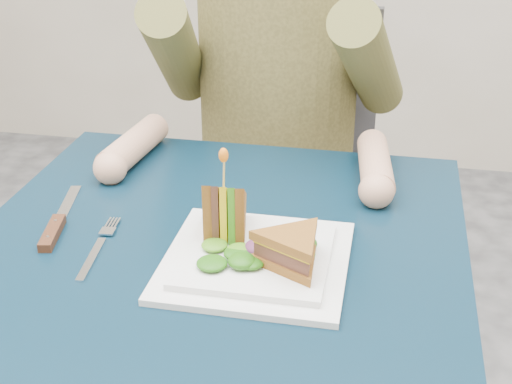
% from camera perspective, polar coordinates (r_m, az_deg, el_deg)
% --- Properties ---
extents(table, '(0.75, 0.75, 0.73)m').
position_cam_1_polar(table, '(1.13, -3.10, -7.28)').
color(table, black).
rests_on(table, ground).
extents(chair, '(0.42, 0.40, 0.93)m').
position_cam_1_polar(chair, '(1.74, 2.17, 1.41)').
color(chair, '#47474C').
rests_on(chair, ground).
extents(diner, '(0.54, 0.59, 0.74)m').
position_cam_1_polar(diner, '(1.51, 1.71, 12.57)').
color(diner, brown).
rests_on(diner, chair).
extents(plate, '(0.26, 0.26, 0.02)m').
position_cam_1_polar(plate, '(1.02, 0.00, -5.37)').
color(plate, white).
rests_on(plate, table).
extents(sandwich_flat, '(0.16, 0.16, 0.05)m').
position_cam_1_polar(sandwich_flat, '(0.97, 2.91, -4.65)').
color(sandwich_flat, brown).
rests_on(sandwich_flat, plate).
extents(sandwich_upright, '(0.08, 0.14, 0.14)m').
position_cam_1_polar(sandwich_upright, '(1.05, -2.51, -1.67)').
color(sandwich_upright, brown).
rests_on(sandwich_upright, plate).
extents(fork, '(0.03, 0.18, 0.01)m').
position_cam_1_polar(fork, '(1.08, -12.58, -4.45)').
color(fork, silver).
rests_on(fork, table).
extents(knife, '(0.06, 0.22, 0.02)m').
position_cam_1_polar(knife, '(1.15, -15.76, -2.72)').
color(knife, silver).
rests_on(knife, table).
extents(toothpick, '(0.01, 0.01, 0.06)m').
position_cam_1_polar(toothpick, '(1.02, -2.58, 1.51)').
color(toothpick, tan).
rests_on(toothpick, sandwich_upright).
extents(toothpick_frill, '(0.01, 0.01, 0.02)m').
position_cam_1_polar(toothpick_frill, '(1.01, -2.62, 2.96)').
color(toothpick_frill, orange).
rests_on(toothpick_frill, sandwich_upright).
extents(lettuce_spill, '(0.15, 0.13, 0.02)m').
position_cam_1_polar(lettuce_spill, '(1.02, 0.39, -4.09)').
color(lettuce_spill, '#337A14').
rests_on(lettuce_spill, plate).
extents(onion_ring, '(0.04, 0.04, 0.02)m').
position_cam_1_polar(onion_ring, '(1.01, 0.90, -4.05)').
color(onion_ring, '#9E4C7A').
rests_on(onion_ring, plate).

